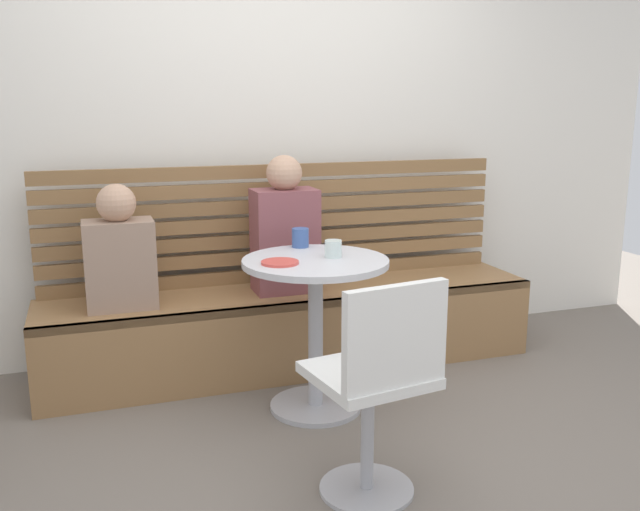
# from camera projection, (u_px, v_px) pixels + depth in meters

# --- Properties ---
(ground) EXTENTS (8.00, 8.00, 0.00)m
(ground) POSITION_uv_depth(u_px,v_px,m) (380.00, 471.00, 2.75)
(ground) COLOR #70665B
(back_wall) EXTENTS (5.20, 0.10, 2.90)m
(back_wall) POSITION_uv_depth(u_px,v_px,m) (270.00, 102.00, 3.95)
(back_wall) COLOR white
(back_wall) RESTS_ON ground
(booth_bench) EXTENTS (2.70, 0.52, 0.44)m
(booth_bench) POSITION_uv_depth(u_px,v_px,m) (294.00, 328.00, 3.81)
(booth_bench) COLOR olive
(booth_bench) RESTS_ON ground
(booth_backrest) EXTENTS (2.65, 0.04, 0.67)m
(booth_backrest) POSITION_uv_depth(u_px,v_px,m) (280.00, 222.00, 3.91)
(booth_backrest) COLOR olive
(booth_backrest) RESTS_ON booth_bench
(cafe_table) EXTENTS (0.68, 0.68, 0.74)m
(cafe_table) POSITION_uv_depth(u_px,v_px,m) (316.00, 305.00, 3.21)
(cafe_table) COLOR #ADADB2
(cafe_table) RESTS_ON ground
(white_chair) EXTENTS (0.46, 0.46, 0.85)m
(white_chair) POSITION_uv_depth(u_px,v_px,m) (378.00, 382.00, 2.45)
(white_chair) COLOR #ADADB2
(white_chair) RESTS_ON ground
(person_adult) EXTENTS (0.34, 0.22, 0.74)m
(person_adult) POSITION_uv_depth(u_px,v_px,m) (285.00, 231.00, 3.68)
(person_adult) COLOR brown
(person_adult) RESTS_ON booth_bench
(person_child_left) EXTENTS (0.34, 0.22, 0.62)m
(person_child_left) POSITION_uv_depth(u_px,v_px,m) (119.00, 254.00, 3.39)
(person_child_left) COLOR #9E7F6B
(person_child_left) RESTS_ON booth_bench
(cup_mug_blue) EXTENTS (0.08, 0.08, 0.09)m
(cup_mug_blue) POSITION_uv_depth(u_px,v_px,m) (300.00, 238.00, 3.41)
(cup_mug_blue) COLOR #3D5B9E
(cup_mug_blue) RESTS_ON cafe_table
(cup_glass_short) EXTENTS (0.08, 0.08, 0.08)m
(cup_glass_short) POSITION_uv_depth(u_px,v_px,m) (333.00, 249.00, 3.19)
(cup_glass_short) COLOR silver
(cup_glass_short) RESTS_ON cafe_table
(plate_small) EXTENTS (0.17, 0.17, 0.01)m
(plate_small) POSITION_uv_depth(u_px,v_px,m) (280.00, 262.00, 3.06)
(plate_small) COLOR #DB4C42
(plate_small) RESTS_ON cafe_table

